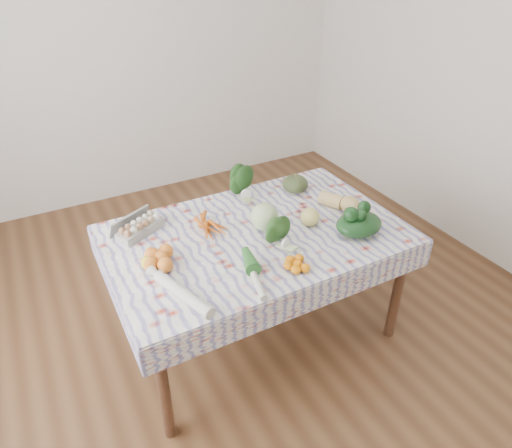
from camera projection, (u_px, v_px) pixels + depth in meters
name	position (u px, v px, depth m)	size (l,w,h in m)	color
ground	(256.00, 329.00, 2.99)	(4.50, 4.50, 0.00)	#54341C
wall_back	(132.00, 44.00, 3.92)	(4.00, 0.04, 2.80)	white
dining_table	(256.00, 245.00, 2.63)	(1.60, 1.00, 0.75)	brown
tablecloth	(256.00, 234.00, 2.59)	(1.66, 1.06, 0.01)	white
egg_carton	(140.00, 228.00, 2.56)	(0.28, 0.11, 0.08)	#A4A49F
carrot_bunch	(209.00, 226.00, 2.60)	(0.21, 0.19, 0.04)	#CE5D15
kale_bunch	(243.00, 185.00, 2.90)	(0.18, 0.16, 0.16)	#193E13
kabocha_squash	(295.00, 184.00, 2.97)	(0.17, 0.17, 0.11)	#3B4A25
cabbage	(265.00, 217.00, 2.58)	(0.16, 0.16, 0.16)	#B5D38C
butternut_squash	(340.00, 200.00, 2.78)	(0.11, 0.25, 0.11)	#D9B769
orange_cluster	(162.00, 258.00, 2.31)	(0.25, 0.25, 0.08)	orange
broccoli	(279.00, 237.00, 2.45)	(0.15, 0.15, 0.11)	#244D1A
mandarin_cluster	(298.00, 263.00, 2.30)	(0.17, 0.17, 0.05)	orange
grapefruit	(310.00, 217.00, 2.62)	(0.11, 0.11, 0.11)	#E5D86B
spinach_bag	(359.00, 224.00, 2.55)	(0.27, 0.22, 0.12)	black
daikon	(183.00, 294.00, 2.10)	(0.06, 0.06, 0.41)	beige
leek	(254.00, 275.00, 2.23)	(0.04, 0.04, 0.36)	beige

